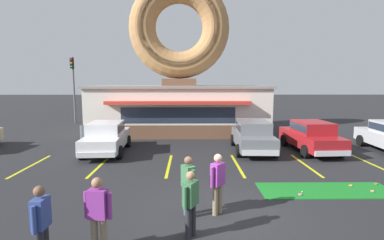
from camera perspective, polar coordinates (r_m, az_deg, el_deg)
name	(u,v)px	position (r m, az deg, el deg)	size (l,w,h in m)	color
ground_plane	(219,216)	(8.57, 5.16, -17.74)	(160.00, 160.00, 0.00)	#232326
donut_shop_building	(179,80)	(21.68, -2.43, 7.55)	(12.30, 6.75, 10.96)	brown
putting_mat	(326,190)	(11.22, 24.15, -12.13)	(4.42, 1.52, 0.03)	#197523
mini_donut_near_left	(351,185)	(11.99, 28.00, -10.94)	(0.13, 0.13, 0.04)	#D17F47
mini_donut_near_right	(300,194)	(10.44, 19.91, -13.18)	(0.13, 0.13, 0.04)	#D8667F
mini_donut_mid_left	(376,184)	(12.58, 31.60, -10.34)	(0.13, 0.13, 0.04)	brown
mini_donut_mid_centre	(372,191)	(11.75, 31.13, -11.50)	(0.13, 0.13, 0.04)	#D17F47
golf_ball	(302,192)	(10.68, 20.24, -12.73)	(0.04, 0.04, 0.04)	white
car_red	(311,135)	(16.79, 21.74, -2.69)	(2.16, 4.64, 1.60)	maroon
car_white	(106,136)	(15.93, -16.00, -2.97)	(2.16, 4.64, 1.60)	silver
car_grey	(253,135)	(16.00, 11.50, -2.79)	(2.13, 4.63, 1.60)	slate
pedestrian_blue_sweater_man	(191,201)	(7.18, -0.27, -15.21)	(0.40, 0.53, 1.59)	#232328
pedestrian_hooded_kid	(98,213)	(6.72, -17.44, -16.53)	(0.59, 0.29, 1.69)	#7F7056
pedestrian_leather_jacket_man	(188,183)	(8.19, -0.73, -11.99)	(0.40, 0.52, 1.65)	#474C66
pedestrian_clipboard_woman	(41,222)	(6.79, -26.79, -17.02)	(0.25, 0.60, 1.65)	#232328
pedestrian_beanie_man	(218,181)	(8.34, 4.92, -11.50)	(0.43, 0.47, 1.69)	#7F7056
trash_bin	(85,132)	(19.90, -19.76, -2.21)	(0.57, 0.57, 0.97)	#51565B
traffic_light_pole	(73,81)	(28.45, -21.68, 6.90)	(0.28, 0.47, 5.80)	#595B60
parking_stripe_far_left	(31,166)	(14.90, -28.32, -7.68)	(0.12, 3.60, 0.01)	yellow
parking_stripe_left	(100,166)	(13.78, -17.09, -8.29)	(0.12, 3.60, 0.01)	yellow
parking_stripe_mid_left	(169,165)	(13.26, -4.41, -8.60)	(0.12, 3.60, 0.01)	yellow
parking_stripe_centre	(237,165)	(13.40, 8.64, -8.49)	(0.12, 3.60, 0.01)	yellow
parking_stripe_mid_right	(305,165)	(14.19, 20.81, -8.00)	(0.12, 3.60, 0.01)	yellow
parking_stripe_right	(373,165)	(15.53, 31.25, -7.29)	(0.12, 3.60, 0.01)	yellow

